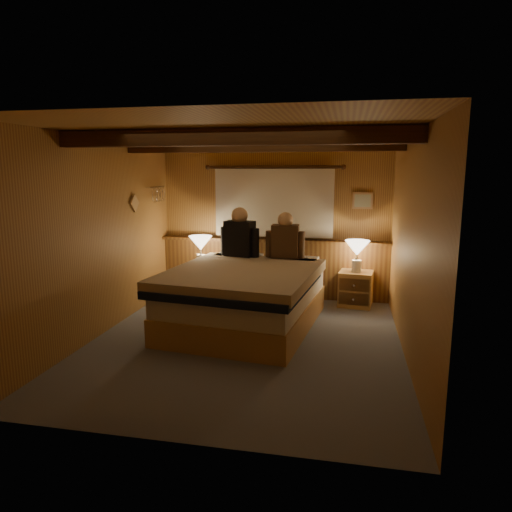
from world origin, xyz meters
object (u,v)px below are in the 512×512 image
(person_right, at_px, (285,239))
(duffel_bag, at_px, (189,303))
(lamp_left, at_px, (201,245))
(lamp_right, at_px, (357,250))
(person_left, at_px, (240,236))
(nightstand_right, at_px, (355,289))
(bed, at_px, (245,296))
(nightstand_left, at_px, (204,284))

(person_right, relative_size, duffel_bag, 1.24)
(duffel_bag, bearing_deg, lamp_left, 81.38)
(lamp_right, xyz_separation_m, person_left, (-1.68, -0.38, 0.21))
(lamp_right, relative_size, duffel_bag, 0.86)
(nightstand_right, xyz_separation_m, lamp_left, (-2.34, -0.20, 0.62))
(nightstand_right, bearing_deg, duffel_bag, -151.61)
(lamp_left, height_order, duffel_bag, lamp_left)
(bed, xyz_separation_m, nightstand_left, (-0.88, 1.00, -0.13))
(nightstand_right, xyz_separation_m, lamp_right, (0.00, -0.03, 0.59))
(lamp_left, height_order, person_left, person_left)
(lamp_left, bearing_deg, lamp_right, 3.96)
(bed, distance_m, lamp_right, 1.89)
(person_right, height_order, duffel_bag, person_right)
(lamp_right, bearing_deg, nightstand_left, -175.65)
(nightstand_right, bearing_deg, lamp_left, -167.79)
(lamp_right, xyz_separation_m, duffel_bag, (-2.31, -0.85, -0.70))
(person_right, bearing_deg, bed, -116.97)
(lamp_left, distance_m, lamp_right, 2.35)
(person_left, bearing_deg, person_right, 14.34)
(nightstand_right, height_order, person_left, person_left)
(nightstand_left, distance_m, person_left, 1.02)
(nightstand_right, xyz_separation_m, person_right, (-1.01, -0.40, 0.78))
(person_left, relative_size, duffel_bag, 1.35)
(nightstand_right, height_order, duffel_bag, nightstand_right)
(bed, xyz_separation_m, person_right, (0.40, 0.81, 0.64))
(person_left, height_order, duffel_bag, person_left)
(nightstand_left, xyz_separation_m, lamp_right, (2.29, 0.17, 0.58))
(lamp_left, distance_m, person_left, 0.72)
(lamp_right, bearing_deg, nightstand_right, 91.33)
(lamp_right, height_order, person_left, person_left)
(nightstand_right, relative_size, lamp_right, 1.12)
(person_left, xyz_separation_m, duffel_bag, (-0.63, -0.47, -0.91))
(bed, bearing_deg, person_right, 70.73)
(person_right, bearing_deg, nightstand_right, 20.83)
(bed, xyz_separation_m, nightstand_right, (1.41, 1.21, -0.14))
(person_left, distance_m, person_right, 0.66)
(nightstand_right, distance_m, person_left, 1.90)
(nightstand_left, bearing_deg, bed, -36.70)
(person_right, bearing_deg, nightstand_left, 170.78)
(nightstand_left, distance_m, person_right, 1.50)
(person_right, distance_m, duffel_bag, 1.64)
(lamp_left, bearing_deg, nightstand_right, 4.80)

